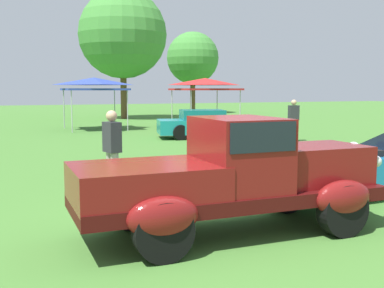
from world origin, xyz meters
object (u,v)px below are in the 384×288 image
spectator_between_cars (112,149)px  canopy_tent_left_field (94,83)px  feature_pickup_truck (233,175)px  show_car_teal (205,124)px  canopy_tent_center_field (205,83)px  spectator_by_row (293,119)px  neighbor_convertible (376,164)px

spectator_between_cars → canopy_tent_left_field: 15.83m
feature_pickup_truck → canopy_tent_left_field: canopy_tent_left_field is taller
show_car_teal → canopy_tent_left_field: size_ratio=1.43×
show_car_teal → canopy_tent_center_field: (2.22, 4.94, 1.82)m
show_car_teal → spectator_by_row: size_ratio=2.61×
spectator_by_row → canopy_tent_left_field: canopy_tent_left_field is taller
feature_pickup_truck → spectator_between_cars: (-1.03, 3.21, 0.04)m
spectator_by_row → canopy_tent_center_field: bearing=93.7°
canopy_tent_center_field → spectator_by_row: bearing=-86.3°
neighbor_convertible → spectator_by_row: size_ratio=2.69×
canopy_tent_left_field → spectator_by_row: bearing=-54.4°
feature_pickup_truck → neighbor_convertible: bearing=19.0°
feature_pickup_truck → canopy_tent_center_field: 19.14m
neighbor_convertible → feature_pickup_truck: bearing=-161.0°
feature_pickup_truck → spectator_by_row: size_ratio=2.74×
show_car_teal → spectator_by_row: bearing=-44.7°
feature_pickup_truck → canopy_tent_left_field: size_ratio=1.50×
canopy_tent_center_field → canopy_tent_left_field: bearing=168.5°
feature_pickup_truck → canopy_tent_center_field: size_ratio=1.48×
canopy_tent_left_field → feature_pickup_truck: bearing=-95.1°
spectator_between_cars → show_car_teal: bearing=56.3°
show_car_teal → canopy_tent_center_field: size_ratio=1.41×
neighbor_convertible → spectator_by_row: bearing=65.4°
show_car_teal → spectator_between_cars: 11.32m
spectator_by_row → canopy_tent_center_field: 7.77m
spectator_between_cars → canopy_tent_center_field: size_ratio=0.54×
show_car_teal → spectator_by_row: spectator_by_row is taller
spectator_by_row → canopy_tent_left_field: bearing=125.6°
spectator_between_cars → spectator_by_row: 11.23m
spectator_between_cars → canopy_tent_center_field: bearing=59.4°
spectator_by_row → canopy_tent_left_field: (-6.28, 8.78, 1.51)m
show_car_teal → canopy_tent_center_field: canopy_tent_center_field is taller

